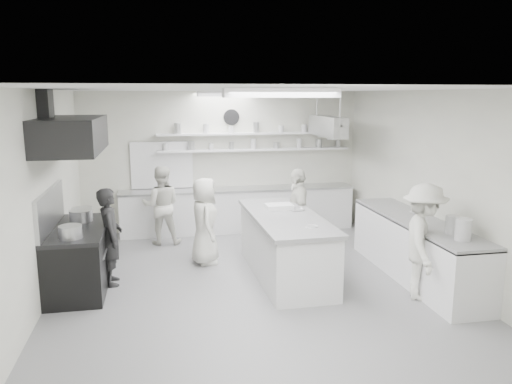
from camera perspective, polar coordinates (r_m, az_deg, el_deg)
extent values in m
cube|color=#A2A2A2|center=(7.95, -0.47, -10.60)|extent=(6.00, 7.00, 0.02)
cube|color=white|center=(7.39, -0.51, 11.72)|extent=(6.00, 7.00, 0.02)
cube|color=silver|center=(10.94, -3.86, 3.54)|extent=(6.00, 0.04, 3.00)
cube|color=silver|center=(4.25, 8.31, -8.63)|extent=(6.00, 0.04, 3.00)
cube|color=silver|center=(7.58, -23.37, -0.68)|extent=(0.04, 7.00, 3.00)
cube|color=silver|center=(8.59, 19.59, 0.86)|extent=(0.04, 7.00, 3.00)
cube|color=black|center=(8.15, -19.45, -7.27)|extent=(0.80, 1.80, 0.90)
cube|color=black|center=(7.79, -20.35, 6.14)|extent=(0.85, 2.00, 0.50)
cube|color=white|center=(10.88, -2.02, -2.05)|extent=(5.00, 0.60, 0.92)
cube|color=white|center=(10.90, -0.12, 4.86)|extent=(4.20, 0.26, 0.04)
cube|color=white|center=(10.86, -0.12, 6.69)|extent=(4.20, 0.26, 0.04)
cube|color=black|center=(10.85, -10.68, 3.04)|extent=(1.30, 0.04, 1.00)
cylinder|color=silver|center=(10.85, -2.84, 8.53)|extent=(0.32, 0.05, 0.32)
cube|color=white|center=(8.48, 17.78, -6.31)|extent=(0.74, 3.30, 0.94)
cube|color=#B4B5B7|center=(10.25, 8.14, 7.45)|extent=(0.30, 1.60, 0.40)
cube|color=white|center=(5.63, 2.91, 11.22)|extent=(1.30, 0.25, 0.10)
cube|color=white|center=(9.17, -2.61, 11.14)|extent=(1.30, 0.25, 0.10)
cube|color=white|center=(8.21, 3.37, -6.26)|extent=(1.03, 2.64, 0.97)
cylinder|color=#B4B5B7|center=(8.36, -19.34, -2.72)|extent=(0.35, 0.35, 0.23)
imported|color=black|center=(8.08, -16.29, -4.91)|extent=(0.43, 0.60, 1.53)
imported|color=silver|center=(10.03, -10.75, -1.50)|extent=(0.80, 0.65, 1.56)
imported|color=silver|center=(8.75, -5.88, -3.32)|extent=(0.52, 0.77, 1.52)
imported|color=silver|center=(9.15, 4.78, -2.35)|extent=(0.49, 0.99, 1.62)
imported|color=silver|center=(7.59, 18.53, -5.38)|extent=(1.02, 1.26, 1.70)
imported|color=#B4B5B7|center=(8.45, 4.67, -2.16)|extent=(0.27, 0.27, 0.06)
imported|color=white|center=(7.41, 6.33, -4.10)|extent=(0.23, 0.23, 0.06)
imported|color=white|center=(8.81, 17.93, -2.33)|extent=(0.30, 0.30, 0.06)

